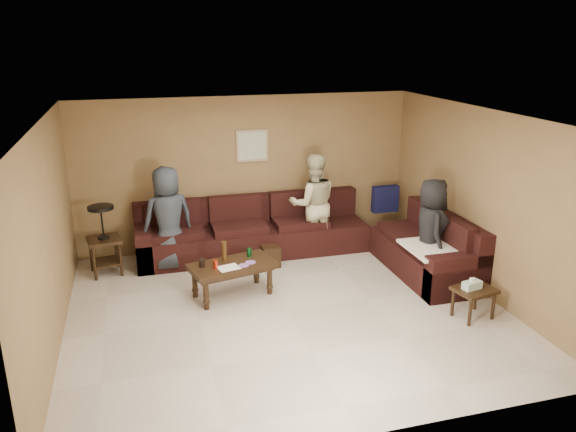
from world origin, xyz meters
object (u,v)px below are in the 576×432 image
at_px(side_table_right, 474,292).
at_px(waste_bin, 270,256).
at_px(end_table_left, 104,239).
at_px(person_left, 168,219).
at_px(person_right, 430,230).
at_px(coffee_table, 232,268).
at_px(person_middle, 313,204).
at_px(sectional_sofa, 311,241).

height_order(side_table_right, waste_bin, side_table_right).
bearing_deg(end_table_left, person_left, -2.23).
bearing_deg(person_right, person_left, 80.51).
xyz_separation_m(coffee_table, end_table_left, (-1.68, 1.23, 0.15)).
xyz_separation_m(coffee_table, person_middle, (1.57, 1.27, 0.41)).
relative_size(sectional_sofa, waste_bin, 14.30).
distance_m(person_left, person_right, 3.85).
xyz_separation_m(end_table_left, person_right, (4.52, -1.47, 0.20)).
xyz_separation_m(waste_bin, person_middle, (0.82, 0.41, 0.65)).
height_order(coffee_table, waste_bin, coffee_table).
xyz_separation_m(sectional_sofa, end_table_left, (-3.10, 0.34, 0.23)).
height_order(end_table_left, person_right, person_right).
xyz_separation_m(person_left, person_right, (3.57, -1.43, -0.04)).
relative_size(person_middle, person_right, 1.08).
relative_size(sectional_sofa, person_left, 2.92).
distance_m(side_table_right, waste_bin, 3.09).
xyz_separation_m(sectional_sofa, person_right, (1.42, -1.13, 0.43)).
relative_size(waste_bin, person_left, 0.20).
height_order(sectional_sofa, coffee_table, sectional_sofa).
distance_m(coffee_table, side_table_right, 3.15).
distance_m(waste_bin, person_middle, 1.12).
height_order(person_middle, person_right, person_middle).
bearing_deg(sectional_sofa, person_left, 172.06).
height_order(sectional_sofa, person_right, person_right).
height_order(waste_bin, person_middle, person_middle).
distance_m(coffee_table, person_right, 2.87).
height_order(sectional_sofa, waste_bin, sectional_sofa).
relative_size(person_left, person_right, 1.05).
bearing_deg(person_left, sectional_sofa, 156.52).
relative_size(side_table_right, waste_bin, 1.70).
distance_m(sectional_sofa, person_middle, 0.64).
height_order(person_left, person_right, person_left).
xyz_separation_m(coffee_table, waste_bin, (0.75, 0.86, -0.24)).
distance_m(sectional_sofa, coffee_table, 1.68).
xyz_separation_m(person_left, person_middle, (2.30, 0.08, 0.02)).
relative_size(sectional_sofa, coffee_table, 3.74).
bearing_deg(waste_bin, coffee_table, -131.04).
bearing_deg(person_middle, sectional_sofa, 74.40).
distance_m(end_table_left, waste_bin, 2.49).
relative_size(sectional_sofa, end_table_left, 4.40).
xyz_separation_m(side_table_right, waste_bin, (-2.06, 2.30, -0.19)).
bearing_deg(person_right, end_table_left, 84.33).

